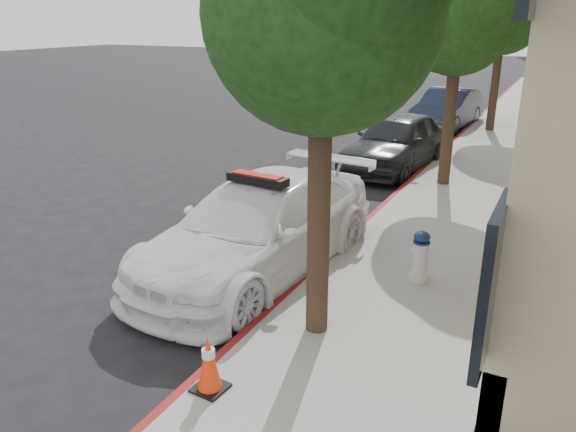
% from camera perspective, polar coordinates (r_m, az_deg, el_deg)
% --- Properties ---
extents(ground, '(120.00, 120.00, 0.00)m').
position_cam_1_polar(ground, '(10.83, -6.84, -3.44)').
color(ground, black).
rests_on(ground, ground).
extents(sidewalk, '(3.20, 50.00, 0.15)m').
position_cam_1_polar(sidewalk, '(18.81, 20.13, 5.74)').
color(sidewalk, gray).
rests_on(sidewalk, ground).
extents(curb_strip, '(0.12, 50.00, 0.15)m').
position_cam_1_polar(curb_strip, '(19.04, 15.54, 6.38)').
color(curb_strip, maroon).
rests_on(curb_strip, ground).
extents(tree_near, '(2.92, 2.82, 5.62)m').
position_cam_1_polar(tree_near, '(6.78, 3.74, 20.00)').
color(tree_near, black).
rests_on(tree_near, sidewalk).
extents(tree_mid, '(2.77, 2.64, 5.43)m').
position_cam_1_polar(tree_mid, '(14.48, 17.09, 18.62)').
color(tree_mid, black).
rests_on(tree_mid, sidewalk).
extents(tree_far, '(3.10, 3.00, 5.81)m').
position_cam_1_polar(tree_far, '(22.39, 21.16, 18.87)').
color(tree_far, black).
rests_on(tree_far, sidewalk).
extents(police_car, '(2.75, 5.71, 1.75)m').
position_cam_1_polar(police_car, '(9.64, -3.02, -1.16)').
color(police_car, white).
rests_on(police_car, ground).
extents(parked_car_mid, '(2.36, 4.91, 1.62)m').
position_cam_1_polar(parked_car_mid, '(16.61, 10.95, 7.46)').
color(parked_car_mid, black).
rests_on(parked_car_mid, ground).
extents(parked_car_far, '(2.10, 4.82, 1.54)m').
position_cam_1_polar(parked_car_far, '(23.24, 15.87, 10.42)').
color(parked_car_far, '#151E36').
rests_on(parked_car_far, ground).
extents(fire_hydrant, '(0.36, 0.33, 0.85)m').
position_cam_1_polar(fire_hydrant, '(9.33, 13.30, -4.02)').
color(fire_hydrant, silver).
rests_on(fire_hydrant, sidewalk).
extents(traffic_cone, '(0.40, 0.40, 0.71)m').
position_cam_1_polar(traffic_cone, '(6.67, -8.04, -14.59)').
color(traffic_cone, black).
rests_on(traffic_cone, sidewalk).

